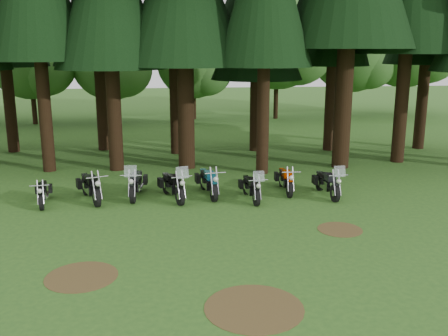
{
  "coord_description": "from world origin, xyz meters",
  "views": [
    {
      "loc": [
        -0.75,
        -13.73,
        5.5
      ],
      "look_at": [
        1.35,
        5.0,
        1.0
      ],
      "focal_mm": 40.0,
      "sensor_mm": 36.0,
      "label": 1
    }
  ],
  "objects_px": {
    "motorcycle_3": "(173,186)",
    "motorcycle_4": "(208,183)",
    "motorcycle_1": "(91,188)",
    "motorcycle_5": "(251,188)",
    "motorcycle_0": "(43,193)",
    "motorcycle_2": "(136,184)",
    "motorcycle_7": "(327,184)",
    "motorcycle_6": "(286,181)"
  },
  "relations": [
    {
      "from": "motorcycle_1",
      "to": "motorcycle_3",
      "type": "height_order",
      "value": "motorcycle_3"
    },
    {
      "from": "motorcycle_1",
      "to": "motorcycle_5",
      "type": "relative_size",
      "value": 1.06
    },
    {
      "from": "motorcycle_3",
      "to": "motorcycle_4",
      "type": "xyz_separation_m",
      "value": [
        1.37,
        0.4,
        -0.0
      ]
    },
    {
      "from": "motorcycle_3",
      "to": "motorcycle_7",
      "type": "xyz_separation_m",
      "value": [
        5.89,
        -0.21,
        -0.02
      ]
    },
    {
      "from": "motorcycle_2",
      "to": "motorcycle_5",
      "type": "xyz_separation_m",
      "value": [
        4.3,
        -0.88,
        -0.05
      ]
    },
    {
      "from": "motorcycle_4",
      "to": "motorcycle_7",
      "type": "bearing_deg",
      "value": -16.45
    },
    {
      "from": "motorcycle_0",
      "to": "motorcycle_2",
      "type": "distance_m",
      "value": 3.36
    },
    {
      "from": "motorcycle_1",
      "to": "motorcycle_2",
      "type": "xyz_separation_m",
      "value": [
        1.64,
        0.29,
        -0.0
      ]
    },
    {
      "from": "motorcycle_4",
      "to": "motorcycle_7",
      "type": "relative_size",
      "value": 1.05
    },
    {
      "from": "motorcycle_7",
      "to": "motorcycle_5",
      "type": "bearing_deg",
      "value": 179.75
    },
    {
      "from": "motorcycle_1",
      "to": "motorcycle_5",
      "type": "distance_m",
      "value": 5.97
    },
    {
      "from": "motorcycle_0",
      "to": "motorcycle_7",
      "type": "height_order",
      "value": "motorcycle_7"
    },
    {
      "from": "motorcycle_2",
      "to": "motorcycle_5",
      "type": "relative_size",
      "value": 1.1
    },
    {
      "from": "motorcycle_3",
      "to": "motorcycle_5",
      "type": "height_order",
      "value": "motorcycle_3"
    },
    {
      "from": "motorcycle_4",
      "to": "motorcycle_1",
      "type": "bearing_deg",
      "value": 173.88
    },
    {
      "from": "motorcycle_4",
      "to": "motorcycle_7",
      "type": "xyz_separation_m",
      "value": [
        4.52,
        -0.61,
        -0.02
      ]
    },
    {
      "from": "motorcycle_6",
      "to": "motorcycle_7",
      "type": "xyz_separation_m",
      "value": [
        1.46,
        -0.73,
        0.02
      ]
    },
    {
      "from": "motorcycle_5",
      "to": "motorcycle_6",
      "type": "bearing_deg",
      "value": 25.61
    },
    {
      "from": "motorcycle_0",
      "to": "motorcycle_7",
      "type": "xyz_separation_m",
      "value": [
        10.59,
        -0.13,
        0.07
      ]
    },
    {
      "from": "motorcycle_0",
      "to": "motorcycle_6",
      "type": "xyz_separation_m",
      "value": [
        9.13,
        0.61,
        0.04
      ]
    },
    {
      "from": "motorcycle_0",
      "to": "motorcycle_5",
      "type": "xyz_separation_m",
      "value": [
        7.6,
        -0.31,
        0.04
      ]
    },
    {
      "from": "motorcycle_4",
      "to": "motorcycle_5",
      "type": "distance_m",
      "value": 1.73
    },
    {
      "from": "motorcycle_0",
      "to": "motorcycle_7",
      "type": "distance_m",
      "value": 10.59
    },
    {
      "from": "motorcycle_0",
      "to": "motorcycle_3",
      "type": "bearing_deg",
      "value": -7.9
    },
    {
      "from": "motorcycle_0",
      "to": "motorcycle_2",
      "type": "xyz_separation_m",
      "value": [
        3.31,
        0.57,
        0.09
      ]
    },
    {
      "from": "motorcycle_1",
      "to": "motorcycle_6",
      "type": "bearing_deg",
      "value": -19.2
    },
    {
      "from": "motorcycle_2",
      "to": "motorcycle_6",
      "type": "bearing_deg",
      "value": 5.36
    },
    {
      "from": "motorcycle_3",
      "to": "motorcycle_4",
      "type": "height_order",
      "value": "motorcycle_3"
    },
    {
      "from": "motorcycle_6",
      "to": "motorcycle_7",
      "type": "height_order",
      "value": "motorcycle_7"
    },
    {
      "from": "motorcycle_0",
      "to": "motorcycle_2",
      "type": "height_order",
      "value": "motorcycle_2"
    },
    {
      "from": "motorcycle_6",
      "to": "motorcycle_0",
      "type": "bearing_deg",
      "value": -174.1
    },
    {
      "from": "motorcycle_4",
      "to": "motorcycle_6",
      "type": "distance_m",
      "value": 3.07
    },
    {
      "from": "motorcycle_3",
      "to": "motorcycle_4",
      "type": "bearing_deg",
      "value": -1.09
    },
    {
      "from": "motorcycle_3",
      "to": "motorcycle_4",
      "type": "relative_size",
      "value": 0.98
    },
    {
      "from": "motorcycle_1",
      "to": "motorcycle_5",
      "type": "bearing_deg",
      "value": -27.38
    },
    {
      "from": "motorcycle_3",
      "to": "motorcycle_5",
      "type": "relative_size",
      "value": 1.1
    },
    {
      "from": "motorcycle_1",
      "to": "motorcycle_7",
      "type": "height_order",
      "value": "motorcycle_7"
    },
    {
      "from": "motorcycle_1",
      "to": "motorcycle_0",
      "type": "bearing_deg",
      "value": 167.86
    },
    {
      "from": "motorcycle_1",
      "to": "motorcycle_4",
      "type": "xyz_separation_m",
      "value": [
        4.4,
        0.2,
        -0.0
      ]
    },
    {
      "from": "motorcycle_1",
      "to": "motorcycle_7",
      "type": "relative_size",
      "value": 1.01
    },
    {
      "from": "motorcycle_5",
      "to": "motorcycle_0",
      "type": "bearing_deg",
      "value": 172.31
    },
    {
      "from": "motorcycle_1",
      "to": "motorcycle_4",
      "type": "bearing_deg",
      "value": -19.06
    }
  ]
}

